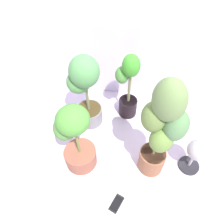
{
  "coord_description": "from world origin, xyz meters",
  "views": [
    {
      "loc": [
        0.04,
        -0.95,
        1.7
      ],
      "look_at": [
        -0.1,
        0.19,
        0.38
      ],
      "focal_mm": 33.18,
      "sensor_mm": 36.0,
      "label": 1
    }
  ],
  "objects_px": {
    "potted_plant_back_center": "(128,87)",
    "floor_fan": "(196,153)",
    "cell_phone": "(116,203)",
    "potted_plant_back_left": "(85,89)",
    "potted_plant_front_left": "(75,138)",
    "potted_plant_front_right": "(162,130)"
  },
  "relations": [
    {
      "from": "potted_plant_back_center",
      "to": "floor_fan",
      "type": "xyz_separation_m",
      "value": [
        0.6,
        -0.57,
        -0.13
      ]
    },
    {
      "from": "cell_phone",
      "to": "floor_fan",
      "type": "distance_m",
      "value": 0.75
    },
    {
      "from": "potted_plant_back_left",
      "to": "floor_fan",
      "type": "height_order",
      "value": "potted_plant_back_left"
    },
    {
      "from": "potted_plant_front_left",
      "to": "potted_plant_back_center",
      "type": "bearing_deg",
      "value": 59.93
    },
    {
      "from": "potted_plant_back_left",
      "to": "floor_fan",
      "type": "xyz_separation_m",
      "value": [
        0.98,
        -0.42,
        -0.2
      ]
    },
    {
      "from": "potted_plant_back_center",
      "to": "floor_fan",
      "type": "bearing_deg",
      "value": -43.36
    },
    {
      "from": "potted_plant_back_left",
      "to": "cell_phone",
      "type": "relative_size",
      "value": 4.88
    },
    {
      "from": "potted_plant_front_left",
      "to": "cell_phone",
      "type": "relative_size",
      "value": 4.35
    },
    {
      "from": "potted_plant_back_center",
      "to": "potted_plant_back_left",
      "type": "bearing_deg",
      "value": -158.58
    },
    {
      "from": "potted_plant_front_right",
      "to": "potted_plant_back_left",
      "type": "bearing_deg",
      "value": 144.5
    },
    {
      "from": "potted_plant_back_left",
      "to": "potted_plant_front_left",
      "type": "height_order",
      "value": "potted_plant_back_left"
    },
    {
      "from": "potted_plant_back_left",
      "to": "potted_plant_front_left",
      "type": "xyz_separation_m",
      "value": [
        0.02,
        -0.48,
        -0.08
      ]
    },
    {
      "from": "potted_plant_back_left",
      "to": "floor_fan",
      "type": "relative_size",
      "value": 2.18
    },
    {
      "from": "potted_plant_front_right",
      "to": "potted_plant_front_left",
      "type": "relative_size",
      "value": 1.42
    },
    {
      "from": "potted_plant_back_left",
      "to": "cell_phone",
      "type": "xyz_separation_m",
      "value": [
        0.38,
        -0.81,
        -0.43
      ]
    },
    {
      "from": "potted_plant_back_center",
      "to": "cell_phone",
      "type": "relative_size",
      "value": 4.54
    },
    {
      "from": "potted_plant_front_right",
      "to": "potted_plant_front_left",
      "type": "bearing_deg",
      "value": -178.32
    },
    {
      "from": "potted_plant_front_right",
      "to": "potted_plant_back_center",
      "type": "bearing_deg",
      "value": 113.55
    },
    {
      "from": "potted_plant_back_center",
      "to": "cell_phone",
      "type": "bearing_deg",
      "value": -89.82
    },
    {
      "from": "potted_plant_back_left",
      "to": "floor_fan",
      "type": "distance_m",
      "value": 1.09
    },
    {
      "from": "potted_plant_back_left",
      "to": "potted_plant_front_left",
      "type": "relative_size",
      "value": 1.12
    },
    {
      "from": "floor_fan",
      "to": "potted_plant_front_right",
      "type": "bearing_deg",
      "value": 158.21
    }
  ]
}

